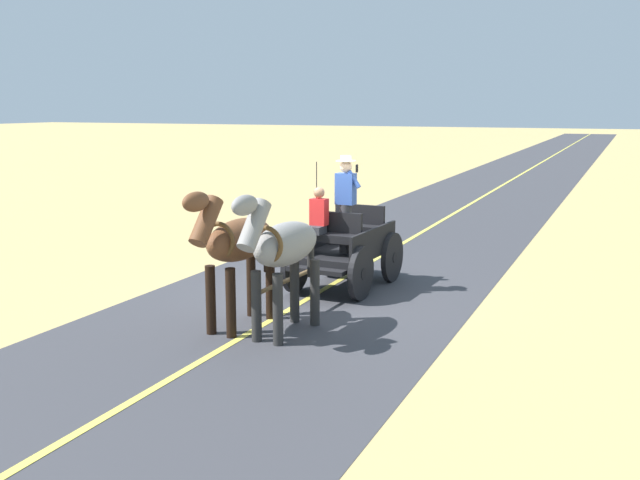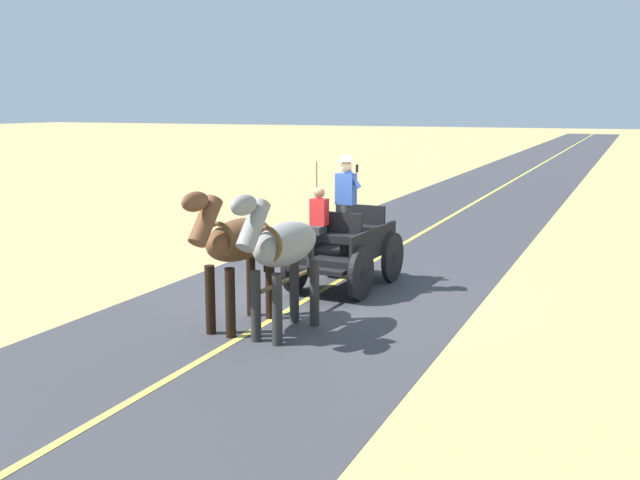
# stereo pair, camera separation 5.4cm
# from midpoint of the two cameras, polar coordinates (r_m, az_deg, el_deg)

# --- Properties ---
(ground_plane) EXTENTS (200.00, 200.00, 0.00)m
(ground_plane) POSITION_cam_midpoint_polar(r_m,az_deg,el_deg) (13.47, -0.13, -4.08)
(ground_plane) COLOR tan
(road_surface) EXTENTS (5.75, 160.00, 0.01)m
(road_surface) POSITION_cam_midpoint_polar(r_m,az_deg,el_deg) (13.46, -0.13, -4.06)
(road_surface) COLOR #38383D
(road_surface) RESTS_ON ground
(road_centre_stripe) EXTENTS (0.12, 160.00, 0.00)m
(road_centre_stripe) POSITION_cam_midpoint_polar(r_m,az_deg,el_deg) (13.46, -0.13, -4.04)
(road_centre_stripe) COLOR #DBCC4C
(road_centre_stripe) RESTS_ON road_surface
(horse_drawn_carriage) EXTENTS (1.53, 4.51, 2.50)m
(horse_drawn_carriage) POSITION_cam_midpoint_polar(r_m,az_deg,el_deg) (13.63, 1.74, -0.39)
(horse_drawn_carriage) COLOR black
(horse_drawn_carriage) RESTS_ON ground
(horse_near_side) EXTENTS (0.69, 2.14, 2.21)m
(horse_near_side) POSITION_cam_midpoint_polar(r_m,az_deg,el_deg) (10.71, -3.10, -0.64)
(horse_near_side) COLOR gray
(horse_near_side) RESTS_ON ground
(horse_off_side) EXTENTS (0.69, 2.14, 2.21)m
(horse_off_side) POSITION_cam_midpoint_polar(r_m,az_deg,el_deg) (11.11, -6.68, -0.28)
(horse_off_side) COLOR brown
(horse_off_side) RESTS_ON ground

